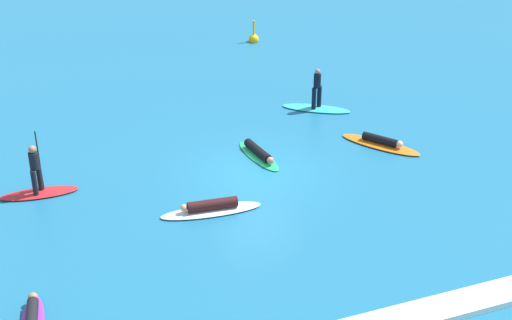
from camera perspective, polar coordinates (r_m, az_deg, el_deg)
name	(u,v)px	position (r m, az deg, el deg)	size (l,w,h in m)	color
ground_plane	(256,173)	(25.36, 0.00, -1.00)	(120.00, 120.00, 0.00)	#1E6B93
surfer_on_teal_board	(316,101)	(30.07, 4.63, 4.50)	(2.71, 2.18, 1.74)	#33C6CC
surfer_on_orange_board	(381,143)	(27.49, 9.51, 1.28)	(2.44, 2.93, 0.39)	orange
surfer_on_white_board	(211,208)	(23.15, -3.45, -3.67)	(3.22, 1.05, 0.44)	white
surfer_on_red_board	(38,183)	(24.91, -16.31, -1.67)	(2.54, 0.94, 2.18)	red
surfer_on_green_board	(259,153)	(26.33, 0.21, 0.50)	(1.05, 2.64, 0.38)	#23B266
marker_buoy	(254,39)	(37.87, -0.17, 9.24)	(0.51, 0.51, 1.21)	yellow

